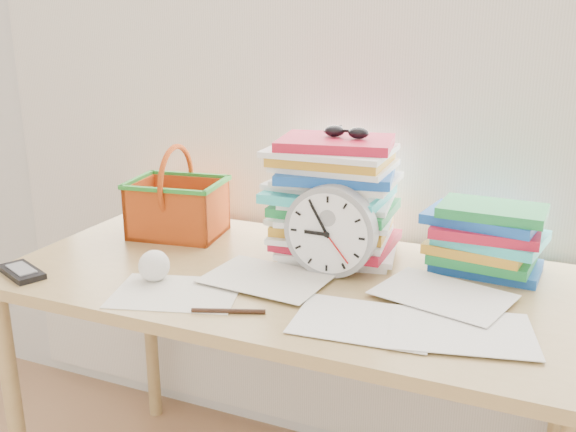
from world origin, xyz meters
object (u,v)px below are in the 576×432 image
at_px(book_stack, 484,238).
at_px(basket, 177,191).
at_px(clock, 331,231).
at_px(paper_stack, 334,198).
at_px(calculator, 22,272).
at_px(desk, 290,303).

distance_m(book_stack, basket, 0.85).
relative_size(clock, book_stack, 0.79).
distance_m(paper_stack, basket, 0.47).
xyz_separation_m(book_stack, calculator, (-1.03, -0.48, -0.08)).
bearing_deg(desk, basket, 159.22).
xyz_separation_m(paper_stack, book_stack, (0.38, 0.04, -0.07)).
bearing_deg(basket, calculator, -122.01).
distance_m(paper_stack, clock, 0.15).
distance_m(desk, book_stack, 0.50).
relative_size(basket, calculator, 1.81).
xyz_separation_m(desk, paper_stack, (0.05, 0.18, 0.23)).
height_order(desk, paper_stack, paper_stack).
distance_m(basket, calculator, 0.47).
distance_m(desk, calculator, 0.66).
relative_size(book_stack, basket, 1.10).
relative_size(desk, book_stack, 4.91).
relative_size(desk, basket, 5.42).
height_order(desk, calculator, calculator).
bearing_deg(paper_stack, basket, -177.87).
xyz_separation_m(paper_stack, calculator, (-0.65, -0.44, -0.15)).
height_order(book_stack, calculator, book_stack).
bearing_deg(calculator, paper_stack, 57.18).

